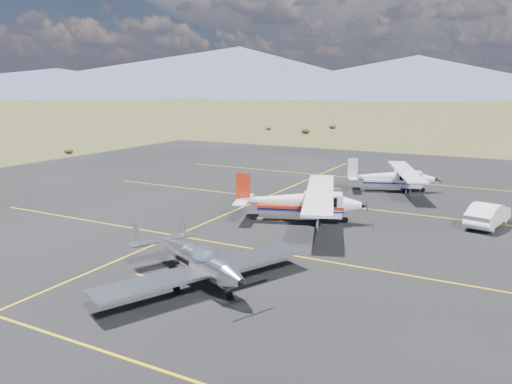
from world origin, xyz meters
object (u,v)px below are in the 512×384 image
Objects in this scene: aircraft_low_wing at (197,260)px; aircraft_cessna at (301,201)px; sedan at (488,214)px; aircraft_plain at (392,177)px.

aircraft_cessna is (0.01, 10.97, 0.30)m from aircraft_low_wing.
aircraft_low_wing is 0.82× the size of aircraft_cessna.
aircraft_cessna reaches higher than sedan.
aircraft_plain reaches higher than sedan.
sedan is at bearing 3.51° from aircraft_cessna.
aircraft_low_wing is at bearing -109.54° from aircraft_cessna.
aircraft_cessna is at bearing -124.65° from aircraft_plain.
aircraft_cessna is 2.65× the size of sedan.
aircraft_cessna is 1.15× the size of aircraft_plain.
aircraft_plain is 2.31× the size of sedan.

